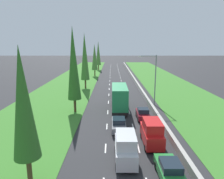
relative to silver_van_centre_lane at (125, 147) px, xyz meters
name	(u,v)px	position (x,y,z in m)	size (l,w,h in m)	color
ground_plane	(115,83)	(-0.20, 41.46, -1.40)	(300.00, 300.00, 0.00)	#28282B
grass_verge_left	(71,83)	(-12.85, 41.46, -1.38)	(14.00, 140.00, 0.04)	#387528
grass_verge_right	(164,82)	(14.15, 41.46, -1.38)	(14.00, 140.00, 0.04)	#387528
median_barrier	(135,81)	(5.50, 41.46, -0.97)	(0.44, 120.00, 0.85)	#9E9B93
lane_markings	(115,83)	(-0.20, 41.46, -1.39)	(3.64, 116.00, 0.01)	white
silver_van_centre_lane	(125,147)	(0.00, 0.00, 0.00)	(1.96, 4.90, 2.82)	silver
green_sedan_right_lane	(169,170)	(3.43, -2.75, -0.59)	(1.82, 4.50, 1.64)	#237A33
red_van_right_lane	(151,132)	(3.08, 3.34, 0.00)	(1.96, 4.90, 2.82)	red
maroon_hatchback_right_lane	(142,114)	(3.26, 11.25, -0.56)	(1.74, 3.90, 1.72)	maroon
grey_sedan_centre_lane	(118,124)	(-0.39, 7.29, -0.59)	(1.82, 4.50, 1.64)	slate
green_box_truck_centre_lane	(119,97)	(-0.04, 16.03, 0.78)	(2.46, 9.40, 4.18)	black
green_sedan_centre_lane	(116,93)	(-0.27, 24.62, -0.59)	(1.82, 4.50, 1.64)	#237A33
poplar_tree_nearest	(22,104)	(-7.82, -3.05, 5.07)	(2.07, 2.07, 10.85)	#4C3823
poplar_tree_second	(73,64)	(-7.29, 14.65, 6.46)	(2.14, 2.14, 13.62)	#4C3823
poplar_tree_third	(84,57)	(-7.94, 33.55, 6.46)	(2.14, 2.14, 13.62)	#4C3823
poplar_tree_fourth	(94,57)	(-7.23, 53.98, 5.18)	(2.08, 2.08, 11.05)	#4C3823
poplar_tree_fifth	(98,53)	(-7.10, 71.97, 5.78)	(2.11, 2.11, 12.25)	#4C3823
street_light_mast	(153,76)	(6.15, 18.90, 3.83)	(3.20, 0.28, 9.00)	gray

